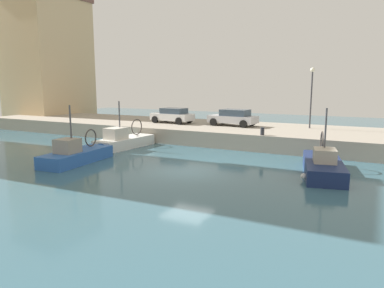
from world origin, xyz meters
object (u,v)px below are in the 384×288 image
(mooring_bollard_mid, at_px, (262,131))
(fishing_boat_blue, at_px, (81,160))
(parked_car_silver, at_px, (233,117))
(fishing_boat_navy, at_px, (322,171))
(quay_streetlamp, at_px, (312,88))
(fishing_boat_white, at_px, (127,145))
(parked_car_white, at_px, (173,115))

(mooring_bollard_mid, bearing_deg, fishing_boat_blue, 132.74)
(parked_car_silver, bearing_deg, fishing_boat_navy, -135.72)
(quay_streetlamp, bearing_deg, fishing_boat_white, 125.47)
(fishing_boat_white, bearing_deg, parked_car_silver, -38.64)
(fishing_boat_navy, bearing_deg, quay_streetlamp, 13.61)
(fishing_boat_white, xyz_separation_m, mooring_bollard_mid, (2.82, -9.65, 1.34))
(fishing_boat_navy, xyz_separation_m, parked_car_white, (8.23, 14.28, 1.81))
(fishing_boat_white, bearing_deg, quay_streetlamp, -54.53)
(fishing_boat_navy, bearing_deg, mooring_bollard_mid, 46.98)
(parked_car_silver, xyz_separation_m, mooring_bollard_mid, (-4.41, -3.88, -0.45))
(parked_car_white, relative_size, mooring_bollard_mid, 7.34)
(fishing_boat_navy, relative_size, mooring_bollard_mid, 12.08)
(fishing_boat_white, bearing_deg, parked_car_white, -0.26)
(parked_car_white, bearing_deg, parked_car_silver, -84.82)
(fishing_boat_white, bearing_deg, mooring_bollard_mid, -73.71)
(quay_streetlamp, bearing_deg, mooring_bollard_mid, 158.40)
(parked_car_silver, bearing_deg, fishing_boat_blue, 158.07)
(fishing_boat_white, relative_size, parked_car_silver, 1.41)
(mooring_bollard_mid, bearing_deg, fishing_boat_navy, -133.02)
(parked_car_white, distance_m, quay_streetlamp, 12.26)
(fishing_boat_navy, distance_m, parked_car_silver, 12.36)
(parked_car_silver, bearing_deg, mooring_bollard_mid, -138.66)
(parked_car_silver, bearing_deg, fishing_boat_white, 141.36)
(parked_car_white, relative_size, quay_streetlamp, 0.84)
(mooring_bollard_mid, xyz_separation_m, quay_streetlamp, (5.65, -2.24, 2.98))
(fishing_boat_blue, bearing_deg, parked_car_silver, -21.93)
(fishing_boat_navy, xyz_separation_m, parked_car_silver, (8.75, 8.53, 1.82))
(fishing_boat_blue, bearing_deg, fishing_boat_white, 6.79)
(fishing_boat_white, distance_m, mooring_bollard_mid, 10.14)
(fishing_boat_blue, distance_m, quay_streetlamp, 18.44)
(fishing_boat_blue, xyz_separation_m, mooring_bollard_mid, (8.31, -9.00, 1.36))
(mooring_bollard_mid, height_order, quay_streetlamp, quay_streetlamp)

